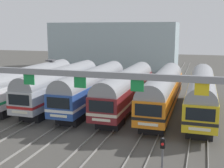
{
  "coord_description": "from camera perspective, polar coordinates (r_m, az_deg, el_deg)",
  "views": [
    {
      "loc": [
        10.42,
        -32.72,
        9.4
      ],
      "look_at": [
        -0.37,
        2.2,
        2.57
      ],
      "focal_mm": 47.56,
      "sensor_mm": 36.0,
      "label": 1
    }
  ],
  "objects": [
    {
      "name": "commuter_train_maroon",
      "position": [
        34.42,
        2.83,
        -0.67
      ],
      "size": [
        2.88,
        18.06,
        4.77
      ],
      "color": "maroon",
      "rests_on": "ground"
    },
    {
      "name": "track_bed",
      "position": [
        51.65,
        5.25,
        0.14
      ],
      "size": [
        22.37,
        70.0,
        0.15
      ],
      "color": "gray",
      "rests_on": "ground"
    },
    {
      "name": "commuter_train_orange",
      "position": [
        33.66,
        9.72,
        -1.07
      ],
      "size": [
        2.88,
        18.06,
        4.77
      ],
      "color": "orange",
      "rests_on": "ground"
    },
    {
      "name": "maintenance_building",
      "position": [
        71.58,
        0.31,
        7.38
      ],
      "size": [
        29.81,
        10.0,
        10.78
      ],
      "primitive_type": "cube",
      "color": "#9EB2B7",
      "rests_on": "ground"
    },
    {
      "name": "catenary_gantry",
      "position": [
        22.23,
        -11.1,
        -0.09
      ],
      "size": [
        26.1,
        0.44,
        6.97
      ],
      "color": "gray",
      "rests_on": "ground"
    },
    {
      "name": "commuter_train_white",
      "position": [
        39.37,
        -15.11,
        0.4
      ],
      "size": [
        2.88,
        18.06,
        5.05
      ],
      "color": "white",
      "rests_on": "ground"
    },
    {
      "name": "yard_signal_mast",
      "position": [
        18.77,
        9.68,
        -12.69
      ],
      "size": [
        0.28,
        0.35,
        2.91
      ],
      "color": "#59595E",
      "rests_on": "ground"
    },
    {
      "name": "ground_plane",
      "position": [
        35.6,
        -0.48,
        -4.72
      ],
      "size": [
        160.0,
        160.0,
        0.0
      ],
      "primitive_type": "plane",
      "color": "#4C4944"
    },
    {
      "name": "commuter_train_stainless",
      "position": [
        37.33,
        -9.68,
        0.07
      ],
      "size": [
        2.88,
        18.06,
        4.77
      ],
      "color": "#B2B5BA",
      "rests_on": "ground"
    },
    {
      "name": "commuter_train_yellow",
      "position": [
        33.4,
        16.84,
        -1.47
      ],
      "size": [
        2.88,
        18.06,
        4.77
      ],
      "color": "gold",
      "rests_on": "ground"
    },
    {
      "name": "commuter_train_blue",
      "position": [
        35.66,
        -3.68,
        -0.29
      ],
      "size": [
        2.88,
        18.06,
        4.77
      ],
      "color": "#284C9E",
      "rests_on": "ground"
    }
  ]
}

